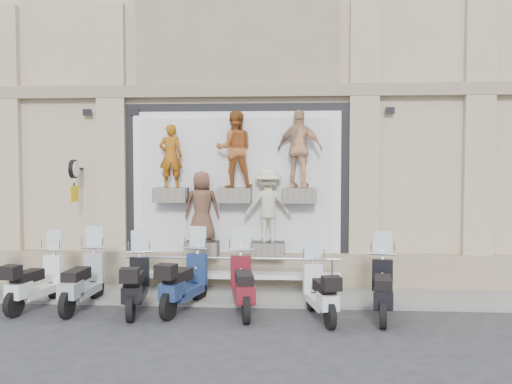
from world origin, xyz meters
TOP-DOWN VIEW (x-y plane):
  - ground at (0.00, 0.00)m, footprint 90.00×90.00m
  - sidewalk at (0.00, 2.10)m, footprint 16.00×2.20m
  - building at (0.00, 7.00)m, footprint 14.00×8.60m
  - shop_vitrine at (0.14, 2.74)m, footprint 5.60×0.83m
  - guard_rail at (0.00, 2.00)m, footprint 5.06×0.10m
  - clock_sign_bracket at (-3.90, 2.47)m, footprint 0.10×0.80m
  - scooter_b at (-4.04, 0.65)m, footprint 0.95×2.06m
  - scooter_c at (-3.05, 0.69)m, footprint 0.70×2.11m
  - scooter_d at (-1.84, 0.50)m, footprint 0.85×2.07m
  - scooter_e at (-0.85, 0.70)m, footprint 1.10×2.19m
  - scooter_f at (0.39, 0.56)m, footprint 0.96×2.17m
  - scooter_g at (1.96, 0.23)m, footprint 0.97×1.97m
  - scooter_h at (3.20, 0.41)m, footprint 0.87×2.12m

SIDE VIEW (x-z plane):
  - ground at x=0.00m, z-range 0.00..0.00m
  - sidewalk at x=0.00m, z-range 0.00..0.08m
  - guard_rail at x=0.00m, z-range 0.00..0.93m
  - scooter_g at x=1.96m, z-range 0.00..1.54m
  - scooter_b at x=-4.04m, z-range 0.00..1.61m
  - scooter_d at x=-1.84m, z-range 0.00..1.63m
  - scooter_h at x=3.20m, z-range 0.00..1.67m
  - scooter_c at x=-3.05m, z-range 0.00..1.69m
  - scooter_f at x=0.39m, z-range 0.00..1.70m
  - scooter_e at x=-0.85m, z-range 0.00..1.71m
  - shop_vitrine at x=0.14m, z-range 0.30..4.60m
  - clock_sign_bracket at x=-3.90m, z-range 2.29..3.31m
  - building at x=0.00m, z-range 0.00..12.00m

